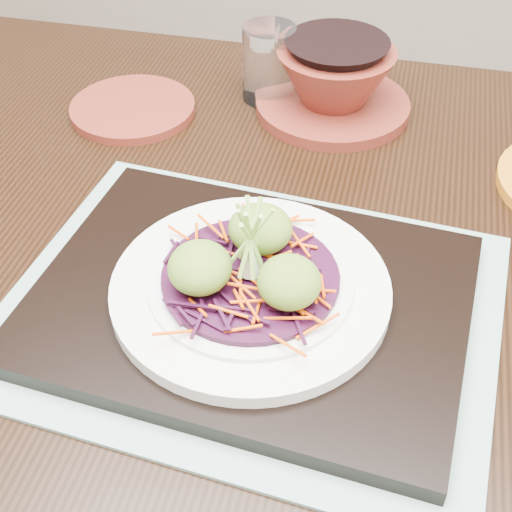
% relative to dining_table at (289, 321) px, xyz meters
% --- Properties ---
extents(dining_table, '(1.22, 0.82, 0.76)m').
position_rel_dining_table_xyz_m(dining_table, '(0.00, 0.00, 0.00)').
color(dining_table, black).
rests_on(dining_table, ground).
extents(placemat, '(0.44, 0.36, 0.00)m').
position_rel_dining_table_xyz_m(placemat, '(-0.02, -0.09, 0.10)').
color(placemat, gray).
rests_on(placemat, dining_table).
extents(serving_tray, '(0.38, 0.30, 0.02)m').
position_rel_dining_table_xyz_m(serving_tray, '(-0.02, -0.09, 0.11)').
color(serving_tray, black).
rests_on(serving_tray, placemat).
extents(white_plate, '(0.23, 0.23, 0.02)m').
position_rel_dining_table_xyz_m(white_plate, '(-0.02, -0.09, 0.13)').
color(white_plate, silver).
rests_on(white_plate, serving_tray).
extents(cabbage_bed, '(0.15, 0.15, 0.01)m').
position_rel_dining_table_xyz_m(cabbage_bed, '(-0.02, -0.09, 0.14)').
color(cabbage_bed, '#2F0920').
rests_on(cabbage_bed, white_plate).
extents(carrot_julienne, '(0.18, 0.18, 0.01)m').
position_rel_dining_table_xyz_m(carrot_julienne, '(-0.02, -0.09, 0.15)').
color(carrot_julienne, '#D64603').
rests_on(carrot_julienne, cabbage_bed).
extents(guacamole_scoops, '(0.13, 0.11, 0.04)m').
position_rel_dining_table_xyz_m(guacamole_scoops, '(-0.02, -0.09, 0.16)').
color(guacamole_scoops, '#597D25').
rests_on(guacamole_scoops, cabbage_bed).
extents(scallion_garnish, '(0.05, 0.05, 0.08)m').
position_rel_dining_table_xyz_m(scallion_garnish, '(-0.02, -0.09, 0.18)').
color(scallion_garnish, '#8CC34E').
rests_on(scallion_garnish, cabbage_bed).
extents(terracotta_side_plate, '(0.20, 0.20, 0.01)m').
position_rel_dining_table_xyz_m(terracotta_side_plate, '(-0.23, 0.20, 0.11)').
color(terracotta_side_plate, '#5B1E15').
rests_on(terracotta_side_plate, dining_table).
extents(water_glass, '(0.07, 0.07, 0.09)m').
position_rel_dining_table_xyz_m(water_glass, '(-0.08, 0.27, 0.15)').
color(water_glass, white).
rests_on(water_glass, dining_table).
extents(terracotta_bowl_set, '(0.23, 0.23, 0.08)m').
position_rel_dining_table_xyz_m(terracotta_bowl_set, '(-0.00, 0.26, 0.14)').
color(terracotta_bowl_set, '#5B1E15').
rests_on(terracotta_bowl_set, dining_table).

